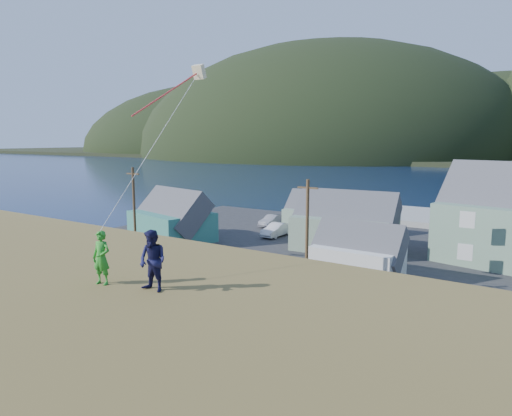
{
  "coord_description": "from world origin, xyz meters",
  "views": [
    {
      "loc": [
        11.69,
        -27.5,
        11.66
      ],
      "look_at": [
        1.41,
        -11.76,
        8.8
      ],
      "focal_mm": 32.0,
      "sensor_mm": 36.0,
      "label": 1
    }
  ],
  "objects": [
    {
      "name": "waterfront_lot",
      "position": [
        0.0,
        17.0,
        0.06
      ],
      "size": [
        72.0,
        36.0,
        0.12
      ],
      "primitive_type": "cube",
      "color": "#28282B",
      "rests_on": "ground"
    },
    {
      "name": "kite_flyer_green",
      "position": [
        0.26,
        -18.7,
        8.04
      ],
      "size": [
        0.68,
        0.51,
        1.68
      ],
      "primitive_type": "imported",
      "rotation": [
        0.0,
        0.0,
        0.19
      ],
      "color": "#268B25",
      "rests_on": "hillside"
    },
    {
      "name": "shed_palegreen_near",
      "position": [
        -6.15,
        16.86,
        2.86
      ],
      "size": [
        10.94,
        7.4,
        7.62
      ],
      "rotation": [
        0.0,
        0.0,
        0.08
      ],
      "color": "slate",
      "rests_on": "waterfront_lot"
    },
    {
      "name": "kite_rig",
      "position": [
        -0.53,
        -13.33,
        14.08
      ],
      "size": [
        0.99,
        3.06,
        7.85
      ],
      "color": "#F7EBBC",
      "rests_on": "ground"
    },
    {
      "name": "shed_teal",
      "position": [
        -24.43,
        10.17,
        2.73
      ],
      "size": [
        10.47,
        8.41,
        7.33
      ],
      "rotation": [
        0.0,
        0.0,
        -0.23
      ],
      "color": "#327469",
      "rests_on": "waterfront_lot"
    },
    {
      "name": "grass_strip",
      "position": [
        0.0,
        -2.0,
        0.05
      ],
      "size": [
        110.0,
        8.0,
        0.1
      ],
      "primitive_type": "cube",
      "color": "#4C3D19",
      "rests_on": "ground"
    },
    {
      "name": "ground",
      "position": [
        0.0,
        0.0,
        0.0
      ],
      "size": [
        900.0,
        900.0,
        0.0
      ],
      "primitive_type": "plane",
      "color": "#0A1638",
      "rests_on": "ground"
    },
    {
      "name": "kite_flyer_navy",
      "position": [
        2.06,
        -18.3,
        8.12
      ],
      "size": [
        0.91,
        0.72,
        1.83
      ],
      "primitive_type": "imported",
      "rotation": [
        0.0,
        0.0,
        0.03
      ],
      "color": "#17173F",
      "rests_on": "hillside"
    },
    {
      "name": "shed_palegreen_far",
      "position": [
        -11.75,
        23.8,
        2.46
      ],
      "size": [
        9.65,
        5.66,
        6.39
      ],
      "rotation": [
        0.0,
        0.0,
        0.03
      ],
      "color": "gray",
      "rests_on": "waterfront_lot"
    },
    {
      "name": "wharf",
      "position": [
        -6.0,
        40.0,
        0.45
      ],
      "size": [
        26.0,
        14.0,
        0.9
      ],
      "primitive_type": "cube",
      "color": "gray",
      "rests_on": "ground"
    },
    {
      "name": "shed_white",
      "position": [
        -1.38,
        8.01,
        2.25
      ],
      "size": [
        7.33,
        4.89,
        5.81
      ],
      "rotation": [
        0.0,
        0.0,
        -0.0
      ],
      "color": "silver",
      "rests_on": "waterfront_lot"
    },
    {
      "name": "utility_poles",
      "position": [
        -3.08,
        1.5,
        4.52
      ],
      "size": [
        35.83,
        0.24,
        8.94
      ],
      "color": "#47331E",
      "rests_on": "waterfront_lot"
    },
    {
      "name": "parked_cars",
      "position": [
        -10.67,
        22.62,
        0.86
      ],
      "size": [
        23.48,
        12.33,
        1.58
      ],
      "color": "#242228",
      "rests_on": "waterfront_lot"
    }
  ]
}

